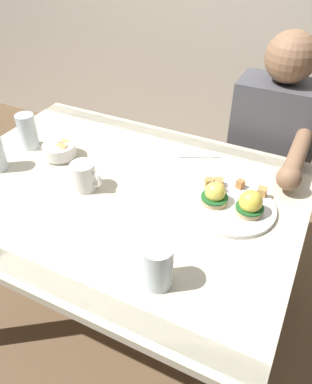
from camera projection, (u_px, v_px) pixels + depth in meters
The scene contains 9 objects.
ground_plane at pixel (126, 318), 1.70m from camera, with size 6.00×6.00×0.00m, color brown.
dining_table at pixel (118, 213), 1.31m from camera, with size 1.20×0.90×0.74m.
eggs_benedict_plate at pixel (233, 203), 1.15m from camera, with size 0.27×0.27×0.09m.
fruit_bowl at pixel (60, 150), 1.38m from camera, with size 0.12×0.12×0.06m.
coffee_mug at pixel (84, 176), 1.22m from camera, with size 0.11×0.08×0.09m.
fork at pixel (202, 156), 1.40m from camera, with size 0.14×0.09×0.00m.
water_glass_near at pixel (28, 134), 1.42m from camera, with size 0.07×0.07×0.14m.
water_glass_extra at pixel (158, 268), 0.91m from camera, with size 0.08×0.08×0.12m.
diner_person at pixel (270, 153), 1.59m from camera, with size 0.34×0.54×1.14m.
Camera 1 is at (0.56, -0.82, 1.50)m, focal length 35.12 mm.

